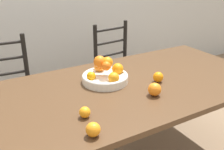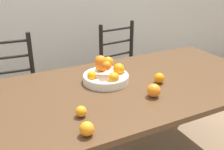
{
  "view_description": "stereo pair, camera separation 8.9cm",
  "coord_description": "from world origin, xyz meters",
  "px_view_note": "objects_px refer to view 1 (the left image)",
  "views": [
    {
      "loc": [
        -0.93,
        -1.33,
        1.49
      ],
      "look_at": [
        -0.15,
        0.02,
        0.82
      ],
      "focal_mm": 42.0,
      "sensor_mm": 36.0,
      "label": 1
    },
    {
      "loc": [
        -0.86,
        -1.38,
        1.49
      ],
      "look_at": [
        -0.15,
        0.02,
        0.82
      ],
      "focal_mm": 42.0,
      "sensor_mm": 36.0,
      "label": 2
    }
  ],
  "objects_px": {
    "fruit_bowl": "(105,75)",
    "chair_left": "(9,95)",
    "orange_loose_3": "(155,89)",
    "orange_loose_2": "(85,112)",
    "orange_loose_0": "(93,130)",
    "chair_right": "(118,71)",
    "orange_loose_1": "(158,77)"
  },
  "relations": [
    {
      "from": "fruit_bowl",
      "to": "chair_right",
      "type": "xyz_separation_m",
      "value": [
        0.55,
        0.72,
        -0.33
      ]
    },
    {
      "from": "orange_loose_1",
      "to": "chair_left",
      "type": "distance_m",
      "value": 1.29
    },
    {
      "from": "orange_loose_3",
      "to": "chair_right",
      "type": "height_order",
      "value": "chair_right"
    },
    {
      "from": "orange_loose_0",
      "to": "orange_loose_2",
      "type": "relative_size",
      "value": 1.18
    },
    {
      "from": "chair_left",
      "to": "chair_right",
      "type": "xyz_separation_m",
      "value": [
        1.1,
        -0.0,
        0.0
      ]
    },
    {
      "from": "orange_loose_0",
      "to": "chair_left",
      "type": "distance_m",
      "value": 1.29
    },
    {
      "from": "orange_loose_0",
      "to": "orange_loose_2",
      "type": "distance_m",
      "value": 0.17
    },
    {
      "from": "orange_loose_0",
      "to": "chair_left",
      "type": "bearing_deg",
      "value": 99.46
    },
    {
      "from": "orange_loose_2",
      "to": "orange_loose_3",
      "type": "height_order",
      "value": "orange_loose_3"
    },
    {
      "from": "fruit_bowl",
      "to": "chair_left",
      "type": "distance_m",
      "value": 0.96
    },
    {
      "from": "orange_loose_0",
      "to": "orange_loose_2",
      "type": "height_order",
      "value": "orange_loose_0"
    },
    {
      "from": "orange_loose_2",
      "to": "chair_right",
      "type": "distance_m",
      "value": 1.4
    },
    {
      "from": "orange_loose_3",
      "to": "orange_loose_2",
      "type": "bearing_deg",
      "value": -178.35
    },
    {
      "from": "chair_right",
      "to": "orange_loose_0",
      "type": "bearing_deg",
      "value": -131.08
    },
    {
      "from": "chair_left",
      "to": "chair_right",
      "type": "distance_m",
      "value": 1.1
    },
    {
      "from": "chair_right",
      "to": "orange_loose_2",
      "type": "bearing_deg",
      "value": -134.08
    },
    {
      "from": "chair_left",
      "to": "chair_right",
      "type": "height_order",
      "value": "same"
    },
    {
      "from": "fruit_bowl",
      "to": "orange_loose_1",
      "type": "bearing_deg",
      "value": -30.23
    },
    {
      "from": "fruit_bowl",
      "to": "orange_loose_2",
      "type": "height_order",
      "value": "fruit_bowl"
    },
    {
      "from": "fruit_bowl",
      "to": "orange_loose_3",
      "type": "distance_m",
      "value": 0.37
    },
    {
      "from": "chair_right",
      "to": "orange_loose_1",
      "type": "bearing_deg",
      "value": -109.6
    },
    {
      "from": "fruit_bowl",
      "to": "orange_loose_2",
      "type": "bearing_deg",
      "value": -132.2
    },
    {
      "from": "orange_loose_2",
      "to": "chair_right",
      "type": "bearing_deg",
      "value": 51.03
    },
    {
      "from": "fruit_bowl",
      "to": "orange_loose_3",
      "type": "relative_size",
      "value": 3.8
    },
    {
      "from": "orange_loose_3",
      "to": "chair_right",
      "type": "distance_m",
      "value": 1.16
    },
    {
      "from": "fruit_bowl",
      "to": "orange_loose_2",
      "type": "xyz_separation_m",
      "value": [
        -0.31,
        -0.35,
        -0.02
      ]
    },
    {
      "from": "orange_loose_0",
      "to": "orange_loose_2",
      "type": "xyz_separation_m",
      "value": [
        0.03,
        0.17,
        -0.01
      ]
    },
    {
      "from": "orange_loose_0",
      "to": "fruit_bowl",
      "type": "bearing_deg",
      "value": 55.96
    },
    {
      "from": "orange_loose_0",
      "to": "chair_left",
      "type": "relative_size",
      "value": 0.08
    },
    {
      "from": "orange_loose_2",
      "to": "chair_right",
      "type": "height_order",
      "value": "chair_right"
    },
    {
      "from": "orange_loose_2",
      "to": "orange_loose_1",
      "type": "bearing_deg",
      "value": 14.54
    },
    {
      "from": "fruit_bowl",
      "to": "orange_loose_2",
      "type": "relative_size",
      "value": 5.2
    }
  ]
}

